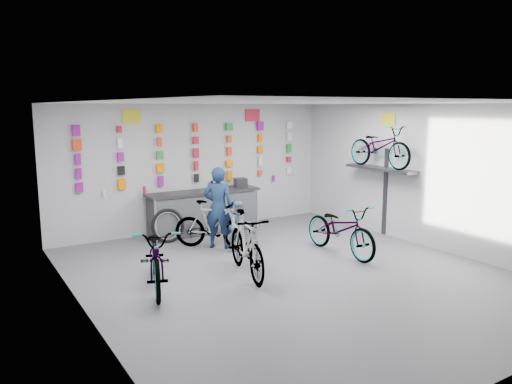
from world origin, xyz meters
TOP-DOWN VIEW (x-y plane):
  - floor at (0.00, 0.00)m, footprint 8.00×8.00m
  - ceiling at (0.00, 0.00)m, footprint 8.00×8.00m
  - wall_back at (0.00, 4.00)m, footprint 7.00×0.00m
  - wall_left at (-3.50, 0.00)m, footprint 0.00×8.00m
  - wall_right at (3.50, 0.00)m, footprint 0.00×8.00m
  - counter at (0.00, 3.54)m, footprint 2.70×0.66m
  - merch_wall at (-0.13, 3.93)m, footprint 5.57×0.08m
  - wall_bracket at (3.33, 1.20)m, footprint 0.39×1.90m
  - sign_left at (-1.50, 3.98)m, footprint 0.42×0.02m
  - sign_right at (1.60, 3.98)m, footprint 0.42×0.02m
  - sign_side at (3.48, 1.20)m, footprint 0.02×0.40m
  - bike_left at (-2.26, 0.63)m, footprint 1.31×2.15m
  - bike_center at (-0.72, 0.37)m, footprint 0.95×1.95m
  - bike_right at (1.56, 0.52)m, footprint 0.69×1.98m
  - bike_service at (-0.41, 2.24)m, footprint 1.57×1.49m
  - bike_wall at (3.25, 1.20)m, footprint 0.63×1.80m
  - clerk at (-0.31, 2.22)m, footprint 0.74×0.72m
  - customer at (-0.05, 1.75)m, footprint 0.58×0.49m
  - spare_wheel at (-1.06, 3.17)m, footprint 0.75×0.21m
  - register at (0.99, 3.55)m, footprint 0.34×0.36m

SIDE VIEW (x-z plane):
  - floor at x=0.00m, z-range 0.00..0.00m
  - spare_wheel at x=-1.06m, z-range -0.01..0.75m
  - counter at x=0.00m, z-range -0.01..0.99m
  - bike_service at x=-0.41m, z-range 0.00..1.01m
  - bike_right at x=1.56m, z-range 0.00..1.04m
  - customer at x=-0.05m, z-range 0.00..1.05m
  - bike_left at x=-2.26m, z-range 0.00..1.07m
  - bike_center at x=-0.72m, z-range 0.00..1.13m
  - clerk at x=-0.31m, z-range 0.00..1.72m
  - register at x=0.99m, z-range 1.00..1.22m
  - wall_bracket at x=3.33m, z-range 0.46..2.46m
  - wall_back at x=0.00m, z-range -2.00..5.00m
  - wall_left at x=-3.50m, z-range -2.50..5.50m
  - wall_right at x=3.50m, z-range -2.50..5.50m
  - merch_wall at x=-0.13m, z-range 1.02..2.59m
  - bike_wall at x=3.25m, z-range 1.58..2.53m
  - sign_side at x=3.48m, z-range 2.50..2.80m
  - sign_left at x=-1.50m, z-range 2.57..2.87m
  - sign_right at x=1.60m, z-range 2.57..2.87m
  - ceiling at x=0.00m, z-range 3.00..3.00m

